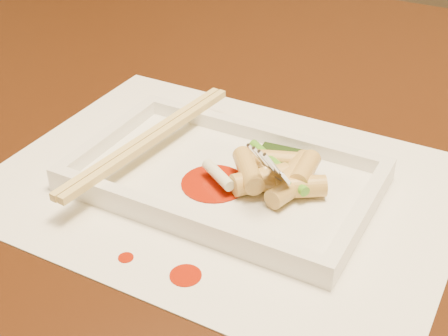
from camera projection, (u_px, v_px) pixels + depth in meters
The scene contains 24 objects.
table at pixel (320, 221), 0.67m from camera, with size 1.40×0.90×0.75m.
placemat at pixel (224, 186), 0.55m from camera, with size 0.40×0.30×0.00m, color white.
sauce_splatter_a at pixel (186, 275), 0.46m from camera, with size 0.02×0.02×0.00m, color #9C1904.
sauce_splatter_b at pixel (126, 258), 0.47m from camera, with size 0.01×0.01×0.00m, color #9C1904.
plate_base at pixel (224, 181), 0.55m from camera, with size 0.26×0.16×0.01m, color white.
plate_rim_far at pixel (261, 133), 0.60m from camera, with size 0.26×0.01×0.01m, color white.
plate_rim_near at pixel (179, 217), 0.49m from camera, with size 0.26×0.01×0.01m, color white.
plate_rim_left at pixel (110, 136), 0.59m from camera, with size 0.01×0.14×0.01m, color white.
plate_rim_right at pixel (361, 212), 0.50m from camera, with size 0.01×0.14×0.01m, color white.
veg_piece at pixel (279, 159), 0.56m from camera, with size 0.04×0.03×0.01m, color black.
scallion_white at pixel (218, 175), 0.53m from camera, with size 0.01×0.01×0.04m, color #EAEACC.
scallion_green at pixel (278, 167), 0.54m from camera, with size 0.01×0.01×0.09m, color #3C8D16.
chopstick_a at pixel (145, 138), 0.57m from camera, with size 0.01×0.23×0.01m, color #E2C371.
chopstick_b at pixel (153, 140), 0.57m from camera, with size 0.01×0.23×0.01m, color #E2C371.
fork at pixel (313, 113), 0.49m from camera, with size 0.09×0.10×0.14m, color silver, non-canonical shape.
sauce_blob_0 at pixel (214, 183), 0.54m from camera, with size 0.06×0.06×0.00m, color #9C1904.
rice_cake_0 at pixel (300, 187), 0.52m from camera, with size 0.02×0.02×0.04m, color tan.
rice_cake_1 at pixel (288, 189), 0.52m from camera, with size 0.02×0.02×0.04m, color tan.
rice_cake_2 at pixel (248, 170), 0.53m from camera, with size 0.02×0.02×0.05m, color tan.
rice_cake_3 at pixel (294, 173), 0.54m from camera, with size 0.02×0.02×0.05m, color tan.
rice_cake_4 at pixel (261, 180), 0.53m from camera, with size 0.02×0.02×0.05m, color tan.
rice_cake_5 at pixel (305, 170), 0.53m from camera, with size 0.02×0.02×0.04m, color tan.
rice_cake_6 at pixel (276, 183), 0.52m from camera, with size 0.02×0.02×0.04m, color tan.
rice_cake_7 at pixel (275, 160), 0.55m from camera, with size 0.02×0.02×0.04m, color tan.
Camera 1 is at (0.16, -0.51, 1.07)m, focal length 50.00 mm.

